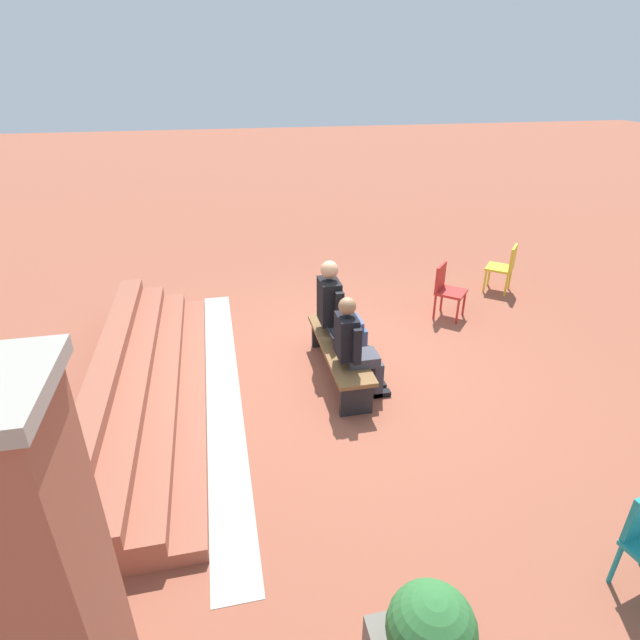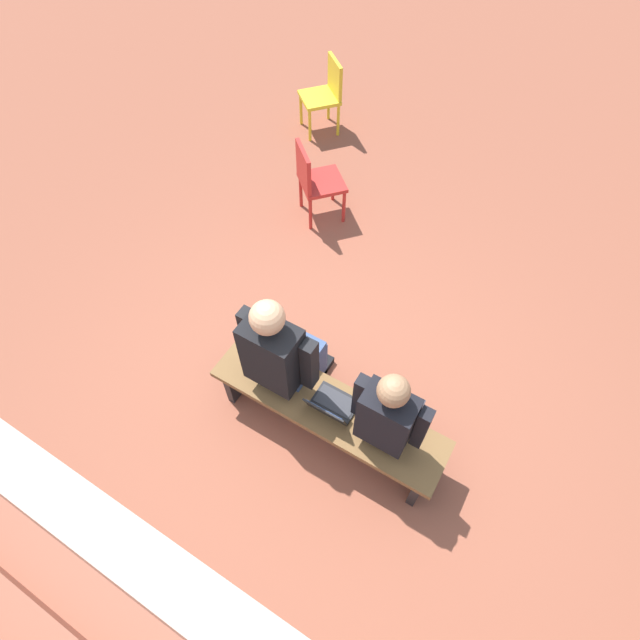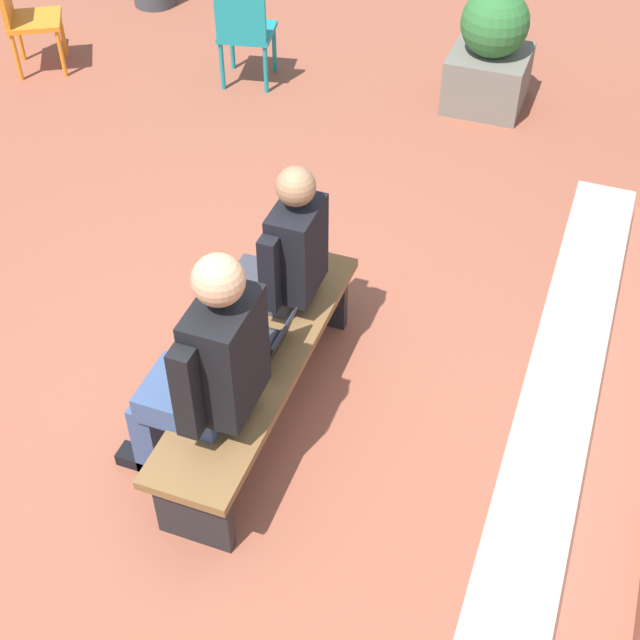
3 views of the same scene
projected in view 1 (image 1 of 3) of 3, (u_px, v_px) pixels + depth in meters
The scene contains 10 objects.
ground_plane at pixel (335, 368), 6.55m from camera, with size 60.00×60.00×0.00m, color brown.
concrete_strip at pixel (223, 389), 6.10m from camera, with size 5.61×0.40×0.01m, color #A8A399.
brick_steps at pixel (139, 383), 5.82m from camera, with size 4.81×1.20×0.60m.
brick_pillar_left_of_steps at pixel (41, 603), 2.35m from camera, with size 0.64×0.64×2.50m.
bench at pixel (339, 352), 6.21m from camera, with size 1.80×0.44×0.45m.
person_student at pixel (355, 345), 5.69m from camera, with size 0.51×0.65×1.29m.
person_adult at pixel (338, 309), 6.41m from camera, with size 0.58×0.74×1.41m.
laptop at pixel (339, 343), 6.12m from camera, with size 0.32×0.29×0.21m.
plastic_chair_mid_courtyard at pixel (447, 288), 7.72m from camera, with size 0.59×0.59×0.84m.
plastic_chair_near_bench_left at pixel (505, 265), 8.60m from camera, with size 0.59×0.59×0.84m.
Camera 1 is at (-5.40, 1.36, 3.51)m, focal length 28.00 mm.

